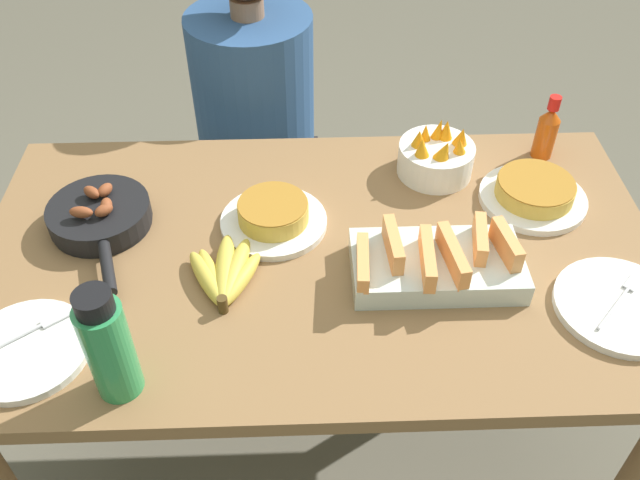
{
  "coord_description": "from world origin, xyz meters",
  "views": [
    {
      "loc": [
        -0.04,
        -0.99,
        1.71
      ],
      "look_at": [
        0.0,
        0.0,
        0.77
      ],
      "focal_mm": 38.0,
      "sensor_mm": 36.0,
      "label": 1
    }
  ],
  "objects_px": {
    "frittata_plate_center": "(273,216)",
    "person_figure": "(258,158)",
    "skillet": "(100,216)",
    "hot_sauce_bottle": "(547,131)",
    "banana_bunch": "(224,275)",
    "empty_plate_far_left": "(620,306)",
    "fruit_bowl_mango": "(436,156)",
    "melon_tray": "(437,263)",
    "water_bottle": "(108,346)",
    "empty_plate_near_front": "(26,350)",
    "frittata_plate_side": "(534,193)"
  },
  "relations": [
    {
      "from": "fruit_bowl_mango",
      "to": "hot_sauce_bottle",
      "type": "xyz_separation_m",
      "value": [
        0.27,
        0.06,
        0.02
      ]
    },
    {
      "from": "banana_bunch",
      "to": "frittata_plate_center",
      "type": "relative_size",
      "value": 0.89
    },
    {
      "from": "water_bottle",
      "to": "empty_plate_near_front",
      "type": "bearing_deg",
      "value": 157.18
    },
    {
      "from": "banana_bunch",
      "to": "empty_plate_far_left",
      "type": "xyz_separation_m",
      "value": [
        0.75,
        -0.1,
        -0.01
      ]
    },
    {
      "from": "melon_tray",
      "to": "frittata_plate_center",
      "type": "relative_size",
      "value": 1.46
    },
    {
      "from": "skillet",
      "to": "frittata_plate_center",
      "type": "relative_size",
      "value": 1.52
    },
    {
      "from": "frittata_plate_side",
      "to": "frittata_plate_center",
      "type": "bearing_deg",
      "value": -174.17
    },
    {
      "from": "fruit_bowl_mango",
      "to": "water_bottle",
      "type": "distance_m",
      "value": 0.85
    },
    {
      "from": "fruit_bowl_mango",
      "to": "banana_bunch",
      "type": "bearing_deg",
      "value": -144.32
    },
    {
      "from": "melon_tray",
      "to": "empty_plate_far_left",
      "type": "distance_m",
      "value": 0.35
    },
    {
      "from": "fruit_bowl_mango",
      "to": "hot_sauce_bottle",
      "type": "bearing_deg",
      "value": 12.15
    },
    {
      "from": "skillet",
      "to": "fruit_bowl_mango",
      "type": "relative_size",
      "value": 1.99
    },
    {
      "from": "banana_bunch",
      "to": "empty_plate_far_left",
      "type": "height_order",
      "value": "banana_bunch"
    },
    {
      "from": "melon_tray",
      "to": "hot_sauce_bottle",
      "type": "bearing_deg",
      "value": 50.72
    },
    {
      "from": "fruit_bowl_mango",
      "to": "frittata_plate_side",
      "type": "bearing_deg",
      "value": -29.19
    },
    {
      "from": "empty_plate_far_left",
      "to": "water_bottle",
      "type": "distance_m",
      "value": 0.92
    },
    {
      "from": "frittata_plate_center",
      "to": "hot_sauce_bottle",
      "type": "bearing_deg",
      "value": 19.66
    },
    {
      "from": "frittata_plate_side",
      "to": "fruit_bowl_mango",
      "type": "bearing_deg",
      "value": 150.81
    },
    {
      "from": "banana_bunch",
      "to": "frittata_plate_center",
      "type": "height_order",
      "value": "frittata_plate_center"
    },
    {
      "from": "person_figure",
      "to": "hot_sauce_bottle",
      "type": "bearing_deg",
      "value": -27.24
    },
    {
      "from": "water_bottle",
      "to": "hot_sauce_bottle",
      "type": "height_order",
      "value": "water_bottle"
    },
    {
      "from": "frittata_plate_center",
      "to": "person_figure",
      "type": "relative_size",
      "value": 0.19
    },
    {
      "from": "banana_bunch",
      "to": "hot_sauce_bottle",
      "type": "xyz_separation_m",
      "value": [
        0.73,
        0.39,
        0.05
      ]
    },
    {
      "from": "melon_tray",
      "to": "frittata_plate_center",
      "type": "bearing_deg",
      "value": 153.48
    },
    {
      "from": "skillet",
      "to": "empty_plate_near_front",
      "type": "distance_m",
      "value": 0.34
    },
    {
      "from": "frittata_plate_side",
      "to": "hot_sauce_bottle",
      "type": "relative_size",
      "value": 1.46
    },
    {
      "from": "empty_plate_near_front",
      "to": "fruit_bowl_mango",
      "type": "distance_m",
      "value": 0.94
    },
    {
      "from": "empty_plate_far_left",
      "to": "frittata_plate_side",
      "type": "bearing_deg",
      "value": 104.2
    },
    {
      "from": "frittata_plate_center",
      "to": "empty_plate_far_left",
      "type": "height_order",
      "value": "frittata_plate_center"
    },
    {
      "from": "skillet",
      "to": "water_bottle",
      "type": "xyz_separation_m",
      "value": [
        0.11,
        -0.41,
        0.08
      ]
    },
    {
      "from": "skillet",
      "to": "empty_plate_far_left",
      "type": "xyz_separation_m",
      "value": [
        1.02,
        -0.27,
        -0.02
      ]
    },
    {
      "from": "skillet",
      "to": "person_figure",
      "type": "relative_size",
      "value": 0.29
    },
    {
      "from": "banana_bunch",
      "to": "empty_plate_near_front",
      "type": "height_order",
      "value": "banana_bunch"
    },
    {
      "from": "melon_tray",
      "to": "empty_plate_far_left",
      "type": "xyz_separation_m",
      "value": [
        0.33,
        -0.1,
        -0.03
      ]
    },
    {
      "from": "melon_tray",
      "to": "hot_sauce_bottle",
      "type": "height_order",
      "value": "hot_sauce_bottle"
    },
    {
      "from": "empty_plate_near_front",
      "to": "hot_sauce_bottle",
      "type": "xyz_separation_m",
      "value": [
        1.07,
        0.55,
        0.06
      ]
    },
    {
      "from": "melon_tray",
      "to": "empty_plate_near_front",
      "type": "relative_size",
      "value": 1.47
    },
    {
      "from": "hot_sauce_bottle",
      "to": "empty_plate_near_front",
      "type": "bearing_deg",
      "value": -152.75
    },
    {
      "from": "empty_plate_far_left",
      "to": "person_figure",
      "type": "bearing_deg",
      "value": 130.24
    },
    {
      "from": "skillet",
      "to": "hot_sauce_bottle",
      "type": "bearing_deg",
      "value": 85.69
    },
    {
      "from": "melon_tray",
      "to": "empty_plate_near_front",
      "type": "distance_m",
      "value": 0.77
    },
    {
      "from": "empty_plate_near_front",
      "to": "water_bottle",
      "type": "relative_size",
      "value": 0.99
    },
    {
      "from": "banana_bunch",
      "to": "person_figure",
      "type": "relative_size",
      "value": 0.17
    },
    {
      "from": "empty_plate_far_left",
      "to": "hot_sauce_bottle",
      "type": "distance_m",
      "value": 0.49
    },
    {
      "from": "frittata_plate_center",
      "to": "empty_plate_near_front",
      "type": "xyz_separation_m",
      "value": [
        -0.43,
        -0.32,
        -0.02
      ]
    },
    {
      "from": "hot_sauce_bottle",
      "to": "person_figure",
      "type": "xyz_separation_m",
      "value": [
        -0.7,
        0.36,
        -0.33
      ]
    },
    {
      "from": "skillet",
      "to": "frittata_plate_center",
      "type": "distance_m",
      "value": 0.36
    },
    {
      "from": "frittata_plate_side",
      "to": "person_figure",
      "type": "xyz_separation_m",
      "value": [
        -0.64,
        0.53,
        -0.28
      ]
    },
    {
      "from": "empty_plate_near_front",
      "to": "empty_plate_far_left",
      "type": "xyz_separation_m",
      "value": [
        1.08,
        0.06,
        -0.0
      ]
    },
    {
      "from": "frittata_plate_center",
      "to": "person_figure",
      "type": "height_order",
      "value": "person_figure"
    }
  ]
}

